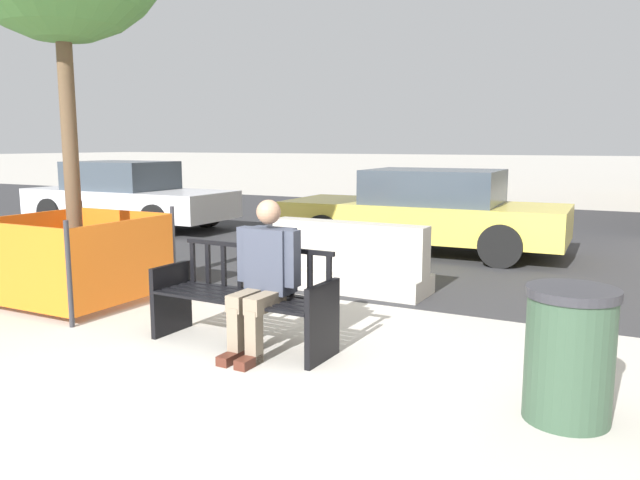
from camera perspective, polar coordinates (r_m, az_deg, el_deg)
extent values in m
plane|color=#B7B2A8|center=(4.96, -10.59, -12.42)|extent=(200.00, 200.00, 0.00)
cube|color=#333335|center=(12.77, 14.23, 0.51)|extent=(120.00, 12.00, 0.01)
cube|color=black|center=(6.10, -13.43, -5.24)|extent=(0.06, 0.51, 0.66)
cube|color=black|center=(5.16, 0.23, -7.56)|extent=(0.06, 0.51, 0.66)
cube|color=black|center=(5.62, -7.17, -7.39)|extent=(0.05, 0.32, 0.45)
cube|color=black|center=(5.38, -8.67, -5.67)|extent=(1.60, 0.11, 0.02)
cube|color=black|center=(5.47, -7.93, -5.42)|extent=(1.60, 0.11, 0.02)
cube|color=black|center=(5.56, -7.21, -5.17)|extent=(1.60, 0.11, 0.02)
cube|color=black|center=(5.65, -6.52, -4.94)|extent=(1.60, 0.11, 0.02)
cube|color=black|center=(5.74, -5.85, -4.70)|extent=(1.60, 0.11, 0.02)
cube|color=black|center=(5.67, -5.85, -0.63)|extent=(1.60, 0.08, 0.04)
cube|color=black|center=(6.16, -11.55, -1.99)|extent=(0.04, 0.03, 0.38)
cube|color=black|center=(6.04, -10.20, -2.16)|extent=(0.04, 0.03, 0.38)
cube|color=black|center=(5.93, -8.80, -2.34)|extent=(0.04, 0.03, 0.38)
cube|color=black|center=(5.81, -7.34, -2.52)|extent=(0.04, 0.03, 0.38)
cube|color=black|center=(5.71, -5.82, -2.71)|extent=(0.04, 0.03, 0.38)
cube|color=black|center=(5.60, -4.25, -2.90)|extent=(0.04, 0.03, 0.38)
cube|color=black|center=(5.50, -2.61, -3.10)|extent=(0.04, 0.03, 0.38)
cube|color=black|center=(5.41, -0.92, -3.30)|extent=(0.04, 0.03, 0.38)
cube|color=black|center=(5.32, 0.83, -3.51)|extent=(0.04, 0.03, 0.38)
cube|color=black|center=(6.02, -13.67, -2.37)|extent=(0.06, 0.46, 0.03)
cube|color=black|center=(5.06, 0.13, -4.19)|extent=(0.06, 0.46, 0.03)
cube|color=#383D4C|center=(5.39, -4.55, -1.85)|extent=(0.41, 0.25, 0.56)
sphere|color=#9E755B|center=(5.32, -4.73, 2.57)|extent=(0.21, 0.21, 0.21)
cube|color=#7F705B|center=(5.33, -6.64, -5.41)|extent=(0.15, 0.44, 0.14)
cube|color=#7F705B|center=(5.23, -5.03, -5.66)|extent=(0.15, 0.44, 0.14)
cube|color=#7F705B|center=(5.27, -7.68, -8.48)|extent=(0.11, 0.11, 0.45)
cube|color=#7F705B|center=(5.17, -6.06, -8.80)|extent=(0.11, 0.11, 0.45)
cube|color=#4C2319|center=(5.27, -8.17, -10.62)|extent=(0.12, 0.26, 0.08)
cube|color=#4C2319|center=(5.17, -6.55, -10.98)|extent=(0.12, 0.26, 0.08)
cube|color=#383D4C|center=(5.50, -6.86, -1.25)|extent=(0.09, 0.12, 0.48)
cube|color=#383D4C|center=(5.23, -2.51, -1.72)|extent=(0.09, 0.12, 0.48)
cube|color=#ADA89E|center=(7.70, 2.59, -3.69)|extent=(2.01, 0.71, 0.24)
cube|color=#ADA89E|center=(7.62, 2.61, -0.60)|extent=(2.00, 0.33, 0.60)
cylinder|color=brown|center=(7.48, -21.85, 7.33)|extent=(0.17, 0.17, 3.35)
cylinder|color=#2D2D33|center=(6.53, -21.97, -2.93)|extent=(0.05, 0.05, 1.06)
cylinder|color=#2D2D33|center=(8.64, -20.89, -0.14)|extent=(0.05, 0.05, 1.06)
cylinder|color=#2D2D33|center=(7.58, -13.26, -0.97)|extent=(0.05, 0.05, 1.06)
cube|color=orange|center=(7.12, -25.94, -2.25)|extent=(1.52, 0.03, 0.89)
cube|color=orange|center=(8.09, -17.33, -0.53)|extent=(1.52, 0.03, 0.89)
cube|color=orange|center=(8.16, -24.86, -0.87)|extent=(0.03, 1.52, 0.89)
cube|color=orange|center=(7.03, -17.29, -1.88)|extent=(0.03, 1.52, 0.89)
cube|color=#DBC64C|center=(10.48, 9.33, 1.86)|extent=(4.63, 1.94, 0.56)
cube|color=#38424C|center=(10.38, 10.38, 4.84)|extent=(2.16, 1.64, 0.55)
cylinder|color=black|center=(10.23, 0.34, 0.56)|extent=(0.65, 0.24, 0.64)
cylinder|color=black|center=(11.75, 3.80, 1.61)|extent=(0.65, 0.24, 0.64)
cylinder|color=black|center=(9.40, 16.19, -0.52)|extent=(0.65, 0.24, 0.64)
cylinder|color=black|center=(11.04, 17.60, 0.75)|extent=(0.65, 0.24, 0.64)
cube|color=silver|center=(13.96, -17.08, 3.29)|extent=(4.67, 1.78, 0.56)
cube|color=#38424C|center=(14.05, -17.74, 5.65)|extent=(2.08, 1.54, 0.59)
cylinder|color=black|center=(13.66, -10.32, 2.49)|extent=(0.64, 0.23, 0.64)
cylinder|color=black|center=(12.42, -14.81, 1.73)|extent=(0.64, 0.23, 0.64)
cylinder|color=black|center=(15.56, -18.83, 2.92)|extent=(0.64, 0.23, 0.64)
cylinder|color=black|center=(14.48, -23.38, 2.26)|extent=(0.64, 0.23, 0.64)
cylinder|color=#334C38|center=(4.40, 21.80, -10.06)|extent=(0.55, 0.55, 0.82)
cylinder|color=#2D2D33|center=(4.28, 22.14, -4.47)|extent=(0.58, 0.58, 0.06)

